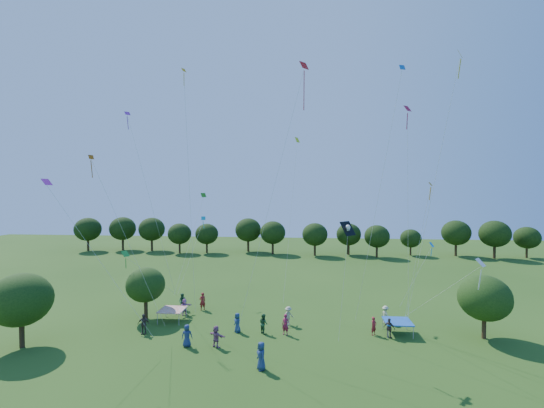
{
  "coord_description": "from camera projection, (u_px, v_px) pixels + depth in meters",
  "views": [
    {
      "loc": [
        2.61,
        -13.71,
        11.97
      ],
      "look_at": [
        0.0,
        14.0,
        11.0
      ],
      "focal_mm": 24.0,
      "sensor_mm": 36.0,
      "label": 1
    }
  ],
  "objects": [
    {
      "name": "near_tree_west",
      "position": [
        21.0,
        300.0,
        27.76
      ],
      "size": [
        4.46,
        4.46,
        5.7
      ],
      "color": "#422B19",
      "rests_on": "ground"
    },
    {
      "name": "near_tree_north",
      "position": [
        146.0,
        285.0,
        34.07
      ],
      "size": [
        3.57,
        3.57,
        4.81
      ],
      "color": "#422B19",
      "rests_on": "ground"
    },
    {
      "name": "near_tree_east",
      "position": [
        485.0,
        298.0,
        29.44
      ],
      "size": [
        4.06,
        4.06,
        5.15
      ],
      "color": "#422B19",
      "rests_on": "ground"
    },
    {
      "name": "treeline",
      "position": [
        283.0,
        233.0,
        69.47
      ],
      "size": [
        88.01,
        8.77,
        6.77
      ],
      "color": "#422B19",
      "rests_on": "ground"
    },
    {
      "name": "tent_red_stripe",
      "position": [
        172.0,
        310.0,
        33.5
      ],
      "size": [
        2.2,
        2.2,
        1.1
      ],
      "color": "#C33E17",
      "rests_on": "ground"
    },
    {
      "name": "tent_blue",
      "position": [
        398.0,
        322.0,
        30.48
      ],
      "size": [
        2.2,
        2.2,
        1.1
      ],
      "color": "#1B52AF",
      "rests_on": "ground"
    },
    {
      "name": "crowd_person_0",
      "position": [
        187.0,
        336.0,
        27.96
      ],
      "size": [
        0.89,
        0.56,
        1.71
      ],
      "primitive_type": "imported",
      "rotation": [
        0.0,
        0.0,
        3.27
      ],
      "color": "navy",
      "rests_on": "ground"
    },
    {
      "name": "crowd_person_1",
      "position": [
        374.0,
        326.0,
        30.19
      ],
      "size": [
        0.67,
        0.65,
        1.52
      ],
      "primitive_type": "imported",
      "rotation": [
        0.0,
        0.0,
        0.71
      ],
      "color": "maroon",
      "rests_on": "ground"
    },
    {
      "name": "crowd_person_2",
      "position": [
        183.0,
        302.0,
        36.66
      ],
      "size": [
        0.88,
        0.57,
        1.66
      ],
      "primitive_type": "imported",
      "rotation": [
        0.0,
        0.0,
        6.13
      ],
      "color": "#245438",
      "rests_on": "ground"
    },
    {
      "name": "crowd_person_3",
      "position": [
        288.0,
        316.0,
        32.48
      ],
      "size": [
        1.14,
        1.08,
        1.67
      ],
      "primitive_type": "imported",
      "rotation": [
        0.0,
        0.0,
        0.71
      ],
      "color": "#B3AB8F",
      "rests_on": "ground"
    },
    {
      "name": "crowd_person_4",
      "position": [
        144.0,
        324.0,
        30.43
      ],
      "size": [
        1.03,
        0.52,
        1.7
      ],
      "primitive_type": "imported",
      "rotation": [
        0.0,
        0.0,
        6.35
      ],
      "color": "#3B312F",
      "rests_on": "ground"
    },
    {
      "name": "crowd_person_5",
      "position": [
        216.0,
        336.0,
        27.89
      ],
      "size": [
        1.62,
        1.22,
        1.65
      ],
      "primitive_type": "imported",
      "rotation": [
        0.0,
        0.0,
        2.64
      ],
      "color": "#94567F",
      "rests_on": "ground"
    },
    {
      "name": "crowd_person_6",
      "position": [
        261.0,
        356.0,
        24.35
      ],
      "size": [
        0.86,
        1.05,
        1.87
      ],
      "primitive_type": "imported",
      "rotation": [
        0.0,
        0.0,
        5.18
      ],
      "color": "navy",
      "rests_on": "ground"
    },
    {
      "name": "crowd_person_7",
      "position": [
        285.0,
        325.0,
        30.27
      ],
      "size": [
        0.74,
        0.61,
        1.71
      ],
      "primitive_type": "imported",
      "rotation": [
        0.0,
        0.0,
        5.92
      ],
      "color": "maroon",
      "rests_on": "ground"
    },
    {
      "name": "crowd_person_8",
      "position": [
        264.0,
        323.0,
        30.62
      ],
      "size": [
        0.85,
        0.91,
        1.65
      ],
      "primitive_type": "imported",
      "rotation": [
        0.0,
        0.0,
        2.25
      ],
      "color": "#214E2A",
      "rests_on": "ground"
    },
    {
      "name": "crowd_person_9",
      "position": [
        385.0,
        315.0,
        32.94
      ],
      "size": [
        0.88,
        1.13,
        1.58
      ],
      "primitive_type": "imported",
      "rotation": [
        0.0,
        0.0,
        2.04
      ],
      "color": "beige",
      "rests_on": "ground"
    },
    {
      "name": "crowd_person_10",
      "position": [
        389.0,
        328.0,
        29.63
      ],
      "size": [
        1.02,
        0.88,
        1.6
      ],
      "primitive_type": "imported",
      "rotation": [
        0.0,
        0.0,
        2.55
      ],
      "color": "#443836",
      "rests_on": "ground"
    },
    {
      "name": "crowd_person_11",
      "position": [
        185.0,
        307.0,
        35.19
      ],
      "size": [
        1.32,
        1.47,
        1.56
      ],
      "primitive_type": "imported",
      "rotation": [
        0.0,
        0.0,
        0.9
      ],
      "color": "#AB64A6",
      "rests_on": "ground"
    },
    {
      "name": "crowd_person_12",
      "position": [
        237.0,
        323.0,
        30.84
      ],
      "size": [
        0.84,
        0.91,
        1.64
      ],
      "primitive_type": "imported",
      "rotation": [
        0.0,
        0.0,
        5.37
      ],
      "color": "navy",
      "rests_on": "ground"
    },
    {
      "name": "crowd_person_13",
      "position": [
        202.0,
        301.0,
        36.58
      ],
      "size": [
        0.79,
        0.74,
        1.78
      ],
      "primitive_type": "imported",
      "rotation": [
        0.0,
        0.0,
        3.79
      ],
      "color": "maroon",
      "rests_on": "ground"
    },
    {
      "name": "pirate_kite",
      "position": [
        348.0,
        230.0,
        26.46
      ],
      "size": [
        1.34,
        1.64,
        8.46
      ],
      "color": "black"
    },
    {
      "name": "red_high_kite",
      "position": [
        294.0,
        111.0,
        28.54
      ],
      "size": [
        5.4,
        2.37,
        20.94
      ],
      "color": "red"
    },
    {
      "name": "small_kite_0",
      "position": [
        110.0,
        203.0,
        28.26
      ],
      "size": [
        5.67,
        0.99,
        13.5
      ],
      "color": "#B8520A"
    },
    {
      "name": "small_kite_1",
      "position": [
        424.0,
        222.0,
        28.88
      ],
      "size": [
        1.52,
        2.05,
        11.38
      ],
      "color": "orange"
    },
    {
      "name": "small_kite_2",
      "position": [
        443.0,
        139.0,
        25.17
      ],
      "size": [
        1.43,
        7.17,
        19.68
      ],
      "color": "gold"
    },
    {
      "name": "small_kite_3",
      "position": [
        131.0,
        259.0,
        34.33
      ],
      "size": [
        4.03,
        3.89,
        5.07
      ],
      "color": "#178028"
    },
    {
      "name": "small_kite_4",
      "position": [
        386.0,
        158.0,
        27.38
      ],
      "size": [
        2.96,
        3.38,
        19.77
      ],
      "color": "#125BB6"
    },
    {
      "name": "small_kite_5",
      "position": [
        66.0,
        211.0,
        26.17
      ],
      "size": [
        7.85,
        1.02,
        11.59
      ],
      "color": "#981997"
    },
    {
      "name": "small_kite_6",
      "position": [
        466.0,
        275.0,
        22.9
      ],
      "size": [
        2.28,
        9.43,
        6.67
      ],
      "color": "silver"
    },
    {
      "name": "small_kite_7",
      "position": [
        200.0,
        231.0,
        42.13
      ],
      "size": [
        1.42,
        5.92,
        7.69
      ],
      "color": "#0C99B8"
    },
    {
      "name": "small_kite_8",
      "position": [
        408.0,
        153.0,
        29.37
      ],
      "size": [
        0.93,
        1.35,
        17.56
      ],
      "color": "#B80A26"
    },
    {
      "name": "small_kite_9",
      "position": [
        187.0,
        146.0,
        31.28
      ],
      "size": [
        0.89,
        0.83,
        21.17
      ],
      "color": "#FFA30D"
    },
    {
      "name": "small_kite_10",
      "position": [
        295.0,
        169.0,
        39.61
      ],
      "size": [
        1.44,
        7.18,
        16.76
      ],
      "color": "yellow"
    },
    {
      "name": "small_kite_11",
      "position": [
        199.0,
        211.0,
        42.05
      ],
      "size": [
        1.74,
        6.55,
        10.49
      ],
      "color": "#2C7E16"
    },
    {
      "name": "small_kite_12",
      "position": [
        428.0,
        254.0,
        32.62
      ],
      "size": [
        2.89,
        0.84,
        6.12
      ],
      "color": "#1584D5"
    },
    {
      "name": "small_kite_13",
      "position": [
        139.0,
        158.0,
        37.08
      ],
      "size": [
        4.86,
        1.15,
        18.78
      ],
      "color": "purple"
    }
  ]
}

